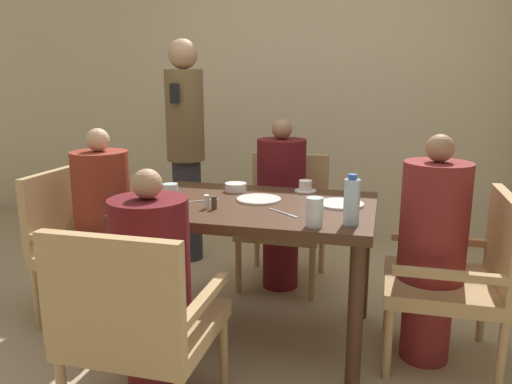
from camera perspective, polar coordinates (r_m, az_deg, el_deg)
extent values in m
plane|color=tan|center=(2.89, -0.22, -15.96)|extent=(16.00, 16.00, 0.00)
cube|color=beige|center=(4.57, 6.63, 12.85)|extent=(8.00, 0.06, 2.80)
cube|color=#422819|center=(2.62, -0.24, -1.80)|extent=(1.25, 0.85, 0.05)
cylinder|color=#422819|center=(2.63, -14.57, -10.93)|extent=(0.07, 0.07, 0.71)
cylinder|color=#422819|center=(2.33, 11.27, -13.95)|extent=(0.07, 0.07, 0.71)
cylinder|color=#422819|center=(3.24, -8.28, -6.03)|extent=(0.07, 0.07, 0.71)
cylinder|color=#422819|center=(3.00, 12.17, -7.73)|extent=(0.07, 0.07, 0.71)
cube|color=tan|center=(3.10, -17.75, -6.55)|extent=(0.55, 0.55, 0.07)
cube|color=tan|center=(3.17, -21.96, -1.65)|extent=(0.05, 0.55, 0.44)
cube|color=tan|center=(3.26, -15.57, -2.59)|extent=(0.49, 0.04, 0.04)
cube|color=tan|center=(2.85, -20.68, -5.17)|extent=(0.49, 0.04, 0.04)
cylinder|color=tan|center=(3.25, -11.49, -9.29)|extent=(0.04, 0.04, 0.36)
cylinder|color=tan|center=(2.86, -15.86, -12.73)|extent=(0.04, 0.04, 0.36)
cylinder|color=tan|center=(3.49, -18.79, -8.21)|extent=(0.04, 0.04, 0.36)
cylinder|color=tan|center=(3.13, -23.76, -11.13)|extent=(0.04, 0.04, 0.36)
cylinder|color=maroon|center=(3.13, -16.58, -9.82)|extent=(0.24, 0.24, 0.43)
cylinder|color=maroon|center=(2.98, -17.19, -0.92)|extent=(0.32, 0.32, 0.56)
sphere|color=tan|center=(2.92, -17.64, 5.70)|extent=(0.13, 0.13, 0.13)
cube|color=tan|center=(3.42, 3.05, -4.08)|extent=(0.55, 0.55, 0.07)
cube|color=tan|center=(3.60, 3.92, 0.94)|extent=(0.55, 0.05, 0.44)
cube|color=tan|center=(3.34, 7.36, -1.83)|extent=(0.04, 0.49, 0.04)
cube|color=tan|center=(3.44, -1.07, -1.30)|extent=(0.04, 0.49, 0.04)
cylinder|color=tan|center=(3.23, 6.41, -9.28)|extent=(0.04, 0.04, 0.36)
cylinder|color=tan|center=(3.33, -2.03, -8.53)|extent=(0.04, 0.04, 0.36)
cylinder|color=tan|center=(3.68, 7.53, -6.48)|extent=(0.04, 0.04, 0.36)
cylinder|color=tan|center=(3.77, 0.11, -5.91)|extent=(0.04, 0.04, 0.36)
cylinder|color=#5B1419|center=(3.42, 2.81, -7.27)|extent=(0.24, 0.24, 0.43)
cylinder|color=#5B1419|center=(3.29, 2.90, 1.03)|extent=(0.32, 0.32, 0.58)
sphere|color=#997051|center=(3.23, 2.98, 7.20)|extent=(0.13, 0.13, 0.13)
cube|color=tan|center=(2.66, 20.45, -9.98)|extent=(0.55, 0.55, 0.07)
cube|color=tan|center=(2.62, 26.44, -4.99)|extent=(0.05, 0.55, 0.44)
cube|color=tan|center=(2.37, 21.32, -8.85)|extent=(0.49, 0.04, 0.04)
cube|color=tan|center=(2.85, 20.22, -5.15)|extent=(0.49, 0.04, 0.04)
cylinder|color=tan|center=(2.52, 14.83, -16.41)|extent=(0.04, 0.04, 0.36)
cylinder|color=tan|center=(2.95, 14.86, -11.84)|extent=(0.04, 0.04, 0.36)
cylinder|color=tan|center=(2.58, 26.22, -16.66)|extent=(0.04, 0.04, 0.36)
cylinder|color=tan|center=(3.00, 24.41, -12.17)|extent=(0.04, 0.04, 0.36)
cylinder|color=maroon|center=(2.73, 18.86, -13.45)|extent=(0.24, 0.24, 0.43)
cylinder|color=maroon|center=(2.55, 19.68, -3.19)|extent=(0.32, 0.32, 0.58)
sphere|color=#997051|center=(2.48, 20.30, 4.72)|extent=(0.13, 0.13, 0.13)
cube|color=tan|center=(2.16, -12.31, -14.95)|extent=(0.55, 0.55, 0.07)
cube|color=tan|center=(1.85, -16.30, -11.34)|extent=(0.55, 0.05, 0.44)
cube|color=tan|center=(2.21, -18.49, -10.19)|extent=(0.04, 0.49, 0.04)
cube|color=tan|center=(1.99, -5.85, -12.16)|extent=(0.04, 0.49, 0.04)
cylinder|color=tan|center=(2.55, -14.60, -15.95)|extent=(0.04, 0.04, 0.36)
cylinder|color=tan|center=(2.37, -3.72, -17.88)|extent=(0.04, 0.04, 0.36)
cylinder|color=#5B1419|center=(2.29, -11.38, -18.32)|extent=(0.24, 0.24, 0.43)
cylinder|color=#5B1419|center=(2.09, -11.94, -7.37)|extent=(0.32, 0.32, 0.50)
sphere|color=tan|center=(2.01, -12.34, 0.92)|extent=(0.12, 0.12, 0.12)
cylinder|color=#2D2D33|center=(3.92, -7.81, -2.06)|extent=(0.22, 0.22, 0.79)
cylinder|color=brown|center=(3.80, -8.14, 8.63)|extent=(0.28, 0.28, 0.67)
sphere|color=tan|center=(3.79, -8.36, 15.33)|extent=(0.22, 0.22, 0.22)
cube|color=black|center=(3.63, -9.29, 11.05)|extent=(0.07, 0.01, 0.14)
cylinder|color=white|center=(2.67, 0.33, -0.85)|extent=(0.24, 0.24, 0.01)
cylinder|color=white|center=(2.61, 9.65, -1.36)|extent=(0.24, 0.24, 0.01)
cylinder|color=white|center=(2.89, 5.66, 0.13)|extent=(0.13, 0.13, 0.01)
cylinder|color=white|center=(2.88, 5.68, 0.78)|extent=(0.08, 0.08, 0.06)
cylinder|color=white|center=(2.88, -2.33, 0.56)|extent=(0.12, 0.12, 0.05)
cylinder|color=silver|center=(2.25, 10.88, -1.14)|extent=(0.07, 0.07, 0.21)
cylinder|color=#3359B2|center=(2.23, 11.00, 1.72)|extent=(0.04, 0.04, 0.02)
cylinder|color=silver|center=(2.50, -9.73, -0.54)|extent=(0.08, 0.08, 0.13)
cylinder|color=silver|center=(2.20, 6.71, -2.30)|extent=(0.08, 0.08, 0.13)
cylinder|color=white|center=(2.51, -5.66, -1.11)|extent=(0.03, 0.03, 0.07)
cylinder|color=#4C3D2D|center=(2.50, -4.81, -1.21)|extent=(0.03, 0.03, 0.07)
cube|color=silver|center=(2.66, -6.57, -1.03)|extent=(0.15, 0.11, 0.00)
cube|color=silver|center=(2.69, -4.75, -0.87)|extent=(0.04, 0.04, 0.00)
cube|color=silver|center=(2.43, 2.86, -2.32)|extent=(0.15, 0.11, 0.00)
cube|color=silver|center=(2.37, 4.25, -2.76)|extent=(0.06, 0.05, 0.00)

